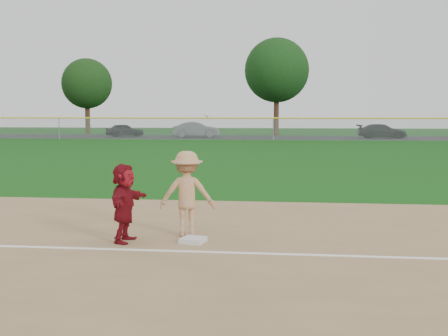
# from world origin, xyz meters

# --- Properties ---
(ground) EXTENTS (160.00, 160.00, 0.00)m
(ground) POSITION_xyz_m (0.00, 0.00, 0.00)
(ground) COLOR #0F490E
(ground) RESTS_ON ground
(foul_line) EXTENTS (60.00, 0.10, 0.01)m
(foul_line) POSITION_xyz_m (0.00, -0.80, 0.03)
(foul_line) COLOR white
(foul_line) RESTS_ON infield_dirt
(parking_asphalt) EXTENTS (120.00, 10.00, 0.01)m
(parking_asphalt) POSITION_xyz_m (0.00, 46.00, 0.01)
(parking_asphalt) COLOR black
(parking_asphalt) RESTS_ON ground
(first_base) EXTENTS (0.51, 0.51, 0.10)m
(first_base) POSITION_xyz_m (-0.41, -0.10, 0.07)
(first_base) COLOR silver
(first_base) RESTS_ON infield_dirt
(base_runner) EXTENTS (0.57, 1.44, 1.51)m
(base_runner) POSITION_xyz_m (-1.73, -0.17, 0.78)
(base_runner) COLOR maroon
(base_runner) RESTS_ON infield_dirt
(car_left) EXTENTS (4.22, 2.97, 1.33)m
(car_left) POSITION_xyz_m (-15.45, 45.90, 0.68)
(car_left) COLOR black
(car_left) RESTS_ON parking_asphalt
(car_mid) EXTENTS (4.87, 2.27, 1.54)m
(car_mid) POSITION_xyz_m (-7.95, 45.78, 0.78)
(car_mid) COLOR slate
(car_mid) RESTS_ON parking_asphalt
(car_right) EXTENTS (4.87, 2.32, 1.37)m
(car_right) POSITION_xyz_m (10.37, 45.39, 0.70)
(car_right) COLOR black
(car_right) RESTS_ON parking_asphalt
(first_base_play) EXTENTS (1.17, 0.76, 2.47)m
(first_base_play) POSITION_xyz_m (-0.63, 0.52, 0.88)
(first_base_play) COLOR #A8A7AA
(first_base_play) RESTS_ON infield_dirt
(outfield_fence) EXTENTS (110.00, 0.12, 110.00)m
(outfield_fence) POSITION_xyz_m (0.00, 40.00, 1.96)
(outfield_fence) COLOR #999EA0
(outfield_fence) RESTS_ON ground
(tree_1) EXTENTS (5.80, 5.80, 8.75)m
(tree_1) POSITION_xyz_m (-22.00, 53.00, 5.83)
(tree_1) COLOR #3C2416
(tree_1) RESTS_ON ground
(tree_2) EXTENTS (7.00, 7.00, 10.58)m
(tree_2) POSITION_xyz_m (0.00, 51.50, 7.06)
(tree_2) COLOR #3C2315
(tree_2) RESTS_ON ground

